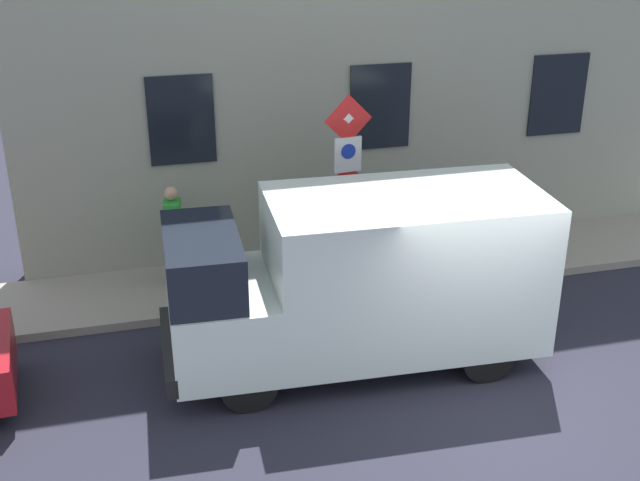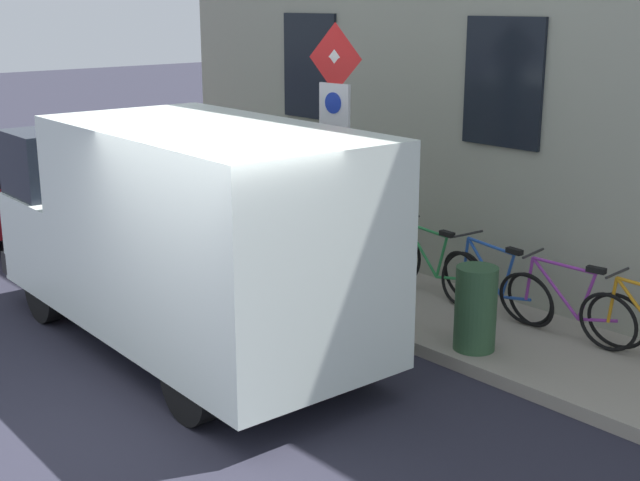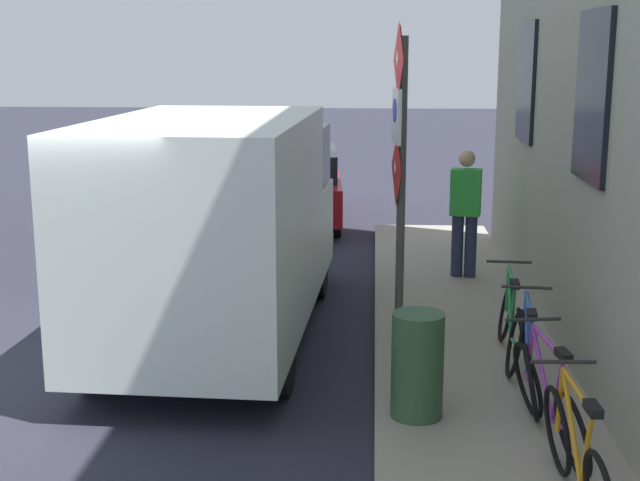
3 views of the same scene
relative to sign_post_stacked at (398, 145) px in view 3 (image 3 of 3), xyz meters
name	(u,v)px [view 3 (image 3 of 3)]	position (x,y,z in m)	size (l,w,h in m)	color
ground_plane	(73,381)	(-3.15, -1.08, -2.21)	(80.00, 80.00, 0.00)	#262532
sidewalk_slab	(475,383)	(0.74, -1.08, -2.14)	(1.90, 14.58, 0.14)	gray
sign_post_stacked	(398,145)	(0.00, 0.00, 0.00)	(0.17, 0.56, 3.19)	#474C47
delivery_van	(220,221)	(-1.91, 0.32, -0.88)	(2.22, 5.41, 2.50)	white
parked_hatchback	(292,184)	(-1.75, 7.02, -1.48)	(2.03, 4.11, 1.38)	maroon
bicycle_orange	(577,458)	(1.14, -3.51, -1.70)	(0.46, 1.71, 0.89)	black
bicycle_purple	(549,400)	(1.14, -2.51, -1.70)	(0.50, 1.72, 0.89)	black
bicycle_blue	(527,356)	(1.14, -1.52, -1.70)	(0.46, 1.72, 0.89)	black
bicycle_green	(510,322)	(1.14, -0.52, -1.70)	(0.46, 1.72, 0.89)	black
pedestrian	(465,209)	(0.99, 2.69, -1.14)	(0.44, 0.33, 1.72)	#262B47
litter_bin	(417,365)	(0.15, -2.02, -1.62)	(0.44, 0.44, 0.90)	#2D5133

